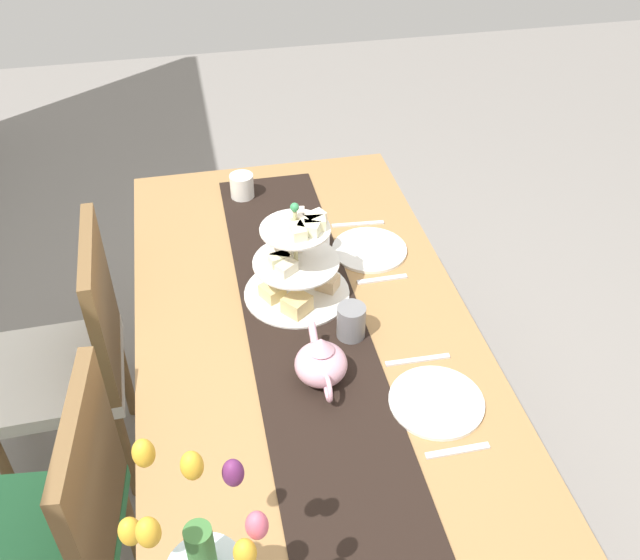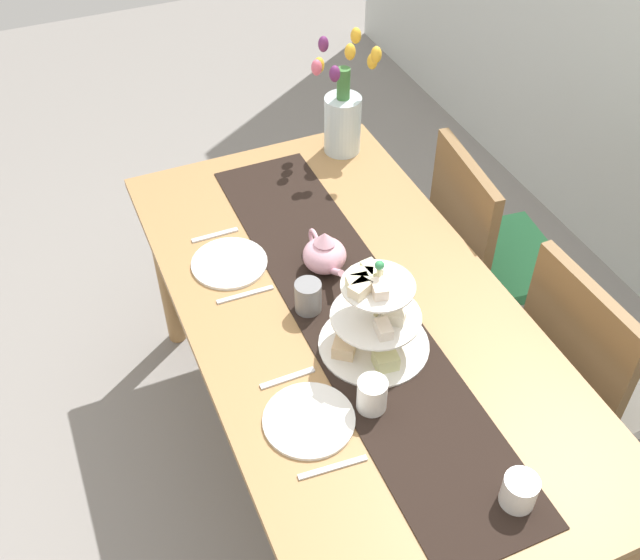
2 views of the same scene
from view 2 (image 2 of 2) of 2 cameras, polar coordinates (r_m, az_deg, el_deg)
The scene contains 17 objects.
ground_plane at distance 2.73m, azimuth 1.95°, elevation -13.60°, with size 8.00×8.00×0.00m, color gray.
dining_table at distance 2.21m, azimuth 2.35°, elevation -4.28°, with size 1.77×0.91×0.76m.
chair_left at distance 2.78m, azimuth 12.33°, elevation 2.18°, with size 0.46×0.46×0.91m.
chair_right at distance 2.47m, azimuth 19.89°, elevation -6.59°, with size 0.43×0.43×0.91m.
table_runner at distance 2.13m, azimuth 2.55°, elevation -2.35°, with size 1.58×0.32×0.00m, color black.
tiered_cake_stand at distance 1.98m, azimuth 4.18°, elevation -2.98°, with size 0.30×0.30×0.30m.
teapot at distance 2.22m, azimuth 0.33°, elevation 1.99°, with size 0.24×0.13×0.14m.
tulip_vase at distance 2.68m, azimuth 1.72°, elevation 12.44°, with size 0.24×0.23×0.43m.
cream_jug at distance 1.79m, azimuth 14.82°, elevation -15.20°, with size 0.08×0.08×0.09m, color white.
dinner_plate_left at distance 2.29m, azimuth -6.87°, elevation 1.28°, with size 0.23×0.23×0.01m, color white.
fork_left at distance 2.40m, azimuth -7.94°, elevation 3.39°, with size 0.02×0.15×0.01m, color silver.
knife_left at distance 2.19m, azimuth -5.68°, elevation -1.10°, with size 0.01×0.17×0.01m, color silver.
dinner_plate_right at distance 1.89m, azimuth -0.84°, elevation -10.54°, with size 0.23×0.23×0.01m, color white.
fork_right at distance 1.97m, azimuth -2.47°, elevation -7.42°, with size 0.02×0.15×0.01m, color silver.
knife_right at distance 1.81m, azimuth 0.97°, elevation -13.98°, with size 0.01×0.17×0.01m, color silver.
mug_grey at distance 2.10m, azimuth -0.91°, elevation -1.26°, with size 0.08×0.08×0.10m, color slate.
mug_white_text at distance 1.88m, azimuth 3.95°, elevation -8.68°, with size 0.08×0.08×0.10m, color white.
Camera 2 is at (1.33, -0.67, 2.30)m, focal length 42.33 mm.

